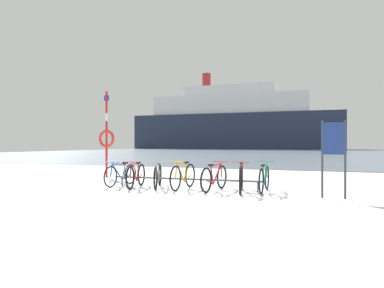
{
  "coord_description": "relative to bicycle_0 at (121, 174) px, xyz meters",
  "views": [
    {
      "loc": [
        2.49,
        -7.02,
        1.28
      ],
      "look_at": [
        -1.35,
        3.28,
        1.26
      ],
      "focal_mm": 32.09,
      "sensor_mm": 36.0,
      "label": 1
    }
  ],
  "objects": [
    {
      "name": "bicycle_3",
      "position": [
        2.07,
        -0.06,
        0.03
      ],
      "size": [
        0.46,
        1.69,
        0.81
      ],
      "color": "black",
      "rests_on": "ground"
    },
    {
      "name": "ground",
      "position": [
        3.17,
        51.93,
        -0.38
      ],
      "size": [
        80.0,
        132.0,
        0.08
      ],
      "color": "silver"
    },
    {
      "name": "bicycle_1",
      "position": [
        0.66,
        -0.23,
        0.01
      ],
      "size": [
        0.5,
        1.66,
        0.78
      ],
      "color": "black",
      "rests_on": "ground"
    },
    {
      "name": "bike_rack",
      "position": [
        2.12,
        -0.03,
        -0.07
      ],
      "size": [
        4.49,
        0.2,
        0.31
      ],
      "color": "#4C5156",
      "rests_on": "ground"
    },
    {
      "name": "bicycle_2",
      "position": [
        1.26,
        -0.03,
        0.0
      ],
      "size": [
        0.67,
        1.59,
        0.75
      ],
      "color": "black",
      "rests_on": "ground"
    },
    {
      "name": "ferry_ship",
      "position": [
        -13.85,
        72.24,
        5.92
      ],
      "size": [
        48.61,
        12.61,
        18.65
      ],
      "color": "#232D47",
      "rests_on": "ground"
    },
    {
      "name": "info_sign",
      "position": [
        5.97,
        -0.34,
        0.89
      ],
      "size": [
        0.55,
        0.06,
        1.82
      ],
      "color": "#33383D",
      "rests_on": "ground"
    },
    {
      "name": "bicycle_6",
      "position": [
        4.29,
        0.15,
        0.02
      ],
      "size": [
        0.46,
        1.64,
        0.79
      ],
      "color": "black",
      "rests_on": "ground"
    },
    {
      "name": "bicycle_5",
      "position": [
        3.73,
        -0.13,
        0.03
      ],
      "size": [
        0.49,
        1.71,
        0.82
      ],
      "color": "black",
      "rests_on": "ground"
    },
    {
      "name": "bicycle_4",
      "position": [
        2.98,
        -0.06,
        0.01
      ],
      "size": [
        0.46,
        1.69,
        0.78
      ],
      "color": "black",
      "rests_on": "ground"
    },
    {
      "name": "rescue_post",
      "position": [
        -1.91,
        2.04,
        1.22
      ],
      "size": [
        0.69,
        0.1,
        3.25
      ],
      "color": "red",
      "rests_on": "ground"
    },
    {
      "name": "bicycle_0",
      "position": [
        0.0,
        0.0,
        0.0
      ],
      "size": [
        0.46,
        1.63,
        0.74
      ],
      "color": "black",
      "rests_on": "ground"
    }
  ]
}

